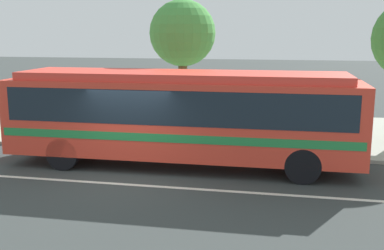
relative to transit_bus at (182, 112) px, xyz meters
name	(u,v)px	position (x,y,z in m)	size (l,w,h in m)	color
ground_plane	(130,176)	(-1.27, -1.34, -1.71)	(120.00, 120.00, 0.00)	#343A39
sidewalk_slab	(180,128)	(-1.27, 5.35, -1.65)	(60.00, 8.00, 0.12)	#9E9F91
lane_stripe_center	(120,184)	(-1.27, -2.14, -1.70)	(56.00, 0.16, 0.01)	silver
transit_bus	(182,112)	(0.00, 0.00, 0.00)	(10.78, 2.65, 2.94)	red
pedestrian_waiting_near_sign	(236,118)	(1.42, 2.50, -0.60)	(0.38, 0.38, 1.68)	#212547
pedestrian_walking_along_curb	(355,124)	(5.45, 2.34, -0.61)	(0.45, 0.45, 1.68)	#1A2D46
pedestrian_standing_by_tree	(227,117)	(1.06, 2.72, -0.62)	(0.40, 0.40, 1.66)	#292630
bus_stop_sign	(282,106)	(3.00, 1.92, -0.03)	(0.08, 0.44, 2.42)	gray
street_tree_near_stop	(183,34)	(-0.85, 3.97, 2.32)	(2.54, 2.54, 5.24)	brown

